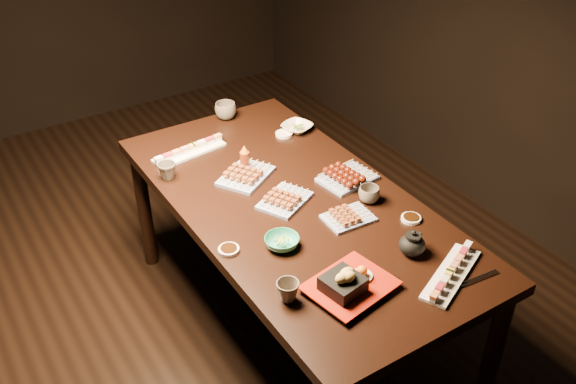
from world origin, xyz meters
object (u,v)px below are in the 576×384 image
object	(u,v)px
teacup_near_left	(288,291)
teacup_far_left	(167,171)
edamame_bowl_cream	(297,128)
teapot	(412,242)
yakitori_plate_center	(285,196)
tempura_tray	(351,278)
teacup_far_right	(226,111)
dining_table	(294,269)
condiment_bottle	(245,159)
sushi_platter_far	(189,149)
edamame_bowl_green	(282,242)
yakitori_plate_right	(349,214)
sushi_platter_near	(451,271)
teacup_mid_right	(369,195)
yakitori_plate_left	(246,172)

from	to	relation	value
teacup_near_left	teacup_far_left	distance (m)	0.95
edamame_bowl_cream	teapot	size ratio (longest dim) A/B	1.20
yakitori_plate_center	tempura_tray	xyz separation A→B (m)	(-0.09, -0.58, 0.03)
teacup_far_right	teapot	size ratio (longest dim) A/B	0.91
tempura_tray	teacup_near_left	distance (m)	0.23
teapot	dining_table	bearing A→B (deg)	90.51
yakitori_plate_center	condiment_bottle	distance (m)	0.31
sushi_platter_far	edamame_bowl_green	world-z (taller)	sushi_platter_far
yakitori_plate_right	yakitori_plate_center	bearing A→B (deg)	125.19
teacup_near_left	teacup_far_right	xyz separation A→B (m)	(0.46, 1.32, 0.01)
sushi_platter_near	teacup_far_left	distance (m)	1.31
yakitori_plate_center	teapot	xyz separation A→B (m)	(0.22, -0.54, 0.02)
yakitori_plate_right	tempura_tray	world-z (taller)	tempura_tray
teacup_far_right	teapot	bearing A→B (deg)	-86.85
condiment_bottle	edamame_bowl_cream	bearing A→B (deg)	25.58
teacup_far_right	condiment_bottle	size ratio (longest dim) A/B	0.82
tempura_tray	teacup_mid_right	distance (m)	0.56
dining_table	edamame_bowl_cream	bearing A→B (deg)	54.71
edamame_bowl_green	teacup_far_left	world-z (taller)	teacup_far_left
dining_table	condiment_bottle	xyz separation A→B (m)	(-0.06, 0.32, 0.44)
tempura_tray	teacup_mid_right	size ratio (longest dim) A/B	3.31
yakitori_plate_right	tempura_tray	distance (m)	0.42
sushi_platter_near	sushi_platter_far	distance (m)	1.38
edamame_bowl_green	teacup_mid_right	distance (m)	0.48
yakitori_plate_right	tempura_tray	size ratio (longest dim) A/B	0.66
tempura_tray	teacup_near_left	xyz separation A→B (m)	(-0.21, 0.08, -0.02)
teacup_far_right	dining_table	bearing A→B (deg)	-97.75
dining_table	condiment_bottle	distance (m)	0.55
teacup_mid_right	condiment_bottle	distance (m)	0.59
teacup_near_left	dining_table	bearing A→B (deg)	54.89
edamame_bowl_cream	dining_table	bearing A→B (deg)	-124.17
sushi_platter_far	yakitori_plate_right	world-z (taller)	yakitori_plate_right
edamame_bowl_green	condiment_bottle	size ratio (longest dim) A/B	1.00
teapot	tempura_tray	bearing A→B (deg)	167.59
edamame_bowl_cream	tempura_tray	distance (m)	1.19
teacup_near_left	teacup_far_left	bearing A→B (deg)	92.14
edamame_bowl_green	edamame_bowl_cream	distance (m)	0.93
teacup_far_right	teacup_far_left	bearing A→B (deg)	-142.72
teacup_far_left	edamame_bowl_green	bearing A→B (deg)	-75.88
dining_table	teacup_far_left	size ratio (longest dim) A/B	22.08
edamame_bowl_cream	teacup_far_left	size ratio (longest dim) A/B	1.77
yakitori_plate_left	sushi_platter_far	bearing A→B (deg)	79.32
sushi_platter_near	teacup_mid_right	xyz separation A→B (m)	(0.04, 0.53, 0.01)
yakitori_plate_center	edamame_bowl_cream	size ratio (longest dim) A/B	1.54
teapot	teacup_far_right	bearing A→B (deg)	73.99
teacup_mid_right	teapot	xyz separation A→B (m)	(-0.08, -0.36, 0.02)
edamame_bowl_cream	teacup_far_left	xyz separation A→B (m)	(-0.73, -0.06, 0.02)
dining_table	tempura_tray	xyz separation A→B (m)	(-0.13, -0.56, 0.43)
teacup_far_right	teapot	xyz separation A→B (m)	(0.07, -1.36, 0.01)
edamame_bowl_green	teacup_far_right	bearing A→B (deg)	73.30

